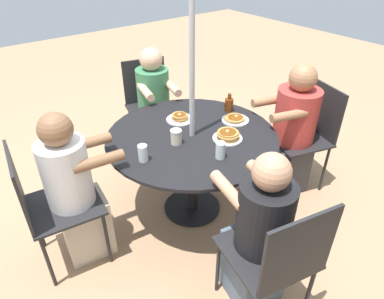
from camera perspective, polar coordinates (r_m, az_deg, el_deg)
The scene contains 18 objects.
ground_plane at distance 2.98m, azimuth 0.00°, elevation -9.60°, with size 12.00×12.00×0.00m, color tan.
patio_table at distance 2.60m, azimuth 0.00°, elevation 0.39°, with size 1.28×1.28×0.72m.
umbrella_pole at distance 2.35m, azimuth 0.00°, elevation 11.39°, with size 0.04×0.04×2.30m, color #ADADB2.
patio_chair_north at distance 3.13m, azimuth 18.71°, elevation 3.08°, with size 0.57×0.57×0.94m.
diner_north at distance 3.03m, azimuth 15.96°, elevation 2.22°, with size 0.55×0.47×1.15m.
patio_chair_east at distance 3.52m, azimuth -7.13°, elevation 8.09°, with size 0.55×0.55×0.94m.
diner_east at distance 3.38m, azimuth -6.17°, elevation 6.61°, with size 0.41×0.53×1.12m.
patio_chair_south at distance 2.40m, azimuth -22.95°, elevation -8.04°, with size 0.51×0.51×0.94m.
diner_south at distance 2.41m, azimuth -18.81°, elevation -7.04°, with size 0.51×0.36×1.14m.
patio_chair_west at distance 1.97m, azimuth 14.13°, elevation -16.82°, with size 0.54×0.54×0.94m.
diner_west at distance 2.08m, azimuth 10.95°, elevation -14.15°, with size 0.40×0.52×1.10m.
pancake_plate_a at distance 2.74m, azimuth -2.03°, elevation 5.29°, with size 0.22×0.22×0.06m.
pancake_plate_b at distance 2.76m, azimuth 7.19°, elevation 5.06°, with size 0.22×0.22×0.04m.
pancake_plate_c at distance 2.50m, azimuth 5.99°, elevation 2.29°, with size 0.22×0.22×0.07m.
syrup_bottle at distance 2.89m, azimuth 6.17°, elevation 7.50°, with size 0.09×0.07×0.15m.
coffee_cup at distance 2.42m, azimuth -2.66°, elevation 2.13°, with size 0.08×0.08×0.11m.
drinking_glass_a at distance 2.27m, azimuth 4.76°, elevation -0.13°, with size 0.07×0.07×0.12m, color silver.
drinking_glass_b at distance 2.26m, azimuth -8.18°, elevation -0.60°, with size 0.06×0.06×0.12m, color silver.
Camera 1 is at (1.34, 1.73, 2.02)m, focal length 32.00 mm.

